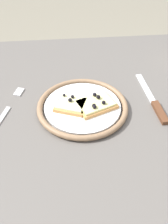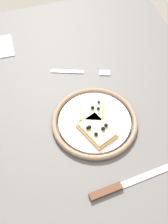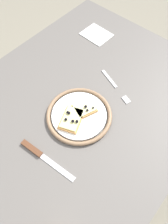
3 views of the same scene
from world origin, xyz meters
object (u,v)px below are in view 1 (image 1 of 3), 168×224
(pizza_slice_near, at_px, (71,105))
(fork, at_px, (8,109))
(plate, at_px, (82,107))
(pizza_slice_far, at_px, (96,104))
(knife, at_px, (156,106))
(dining_table, at_px, (69,142))

(pizza_slice_near, xyz_separation_m, fork, (-0.18, 0.02, -0.02))
(plate, bearing_deg, pizza_slice_far, -8.03)
(knife, bearing_deg, dining_table, -173.54)
(dining_table, height_order, plate, plate)
(knife, distance_m, fork, 0.42)
(dining_table, bearing_deg, knife, 6.46)
(plate, bearing_deg, fork, 174.59)
(dining_table, bearing_deg, fork, 161.13)
(plate, distance_m, knife, 0.21)
(pizza_slice_near, relative_size, pizza_slice_far, 0.81)
(knife, relative_size, fork, 1.23)
(dining_table, bearing_deg, pizza_slice_near, 75.17)
(knife, height_order, fork, knife)
(knife, bearing_deg, pizza_slice_far, 178.69)
(pizza_slice_near, bearing_deg, knife, -2.21)
(pizza_slice_far, xyz_separation_m, fork, (-0.25, 0.03, -0.02))
(pizza_slice_far, bearing_deg, knife, -1.31)
(pizza_slice_far, relative_size, fork, 0.65)
(dining_table, xyz_separation_m, plate, (0.04, 0.04, 0.10))
(fork, bearing_deg, knife, -3.96)
(knife, bearing_deg, plate, 177.50)
(pizza_slice_near, distance_m, knife, 0.24)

